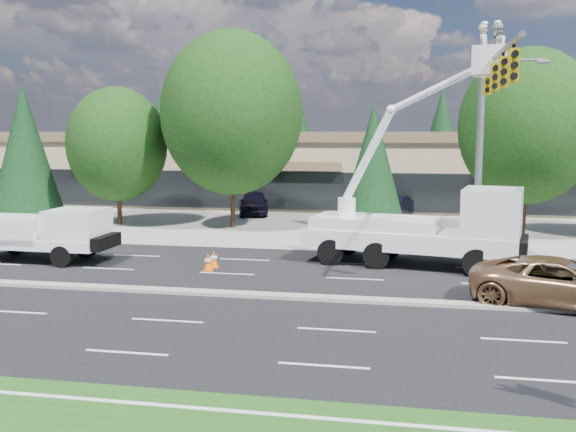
% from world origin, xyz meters
% --- Properties ---
extents(ground, '(140.00, 140.00, 0.00)m').
position_xyz_m(ground, '(0.00, 0.00, 0.00)').
color(ground, black).
rests_on(ground, ground).
extents(concrete_apron, '(140.00, 22.00, 0.01)m').
position_xyz_m(concrete_apron, '(0.00, 20.00, 0.01)').
color(concrete_apron, gray).
rests_on(concrete_apron, ground).
extents(road_median, '(120.00, 0.55, 0.12)m').
position_xyz_m(road_median, '(0.00, 0.00, 0.06)').
color(road_median, gray).
rests_on(road_median, ground).
extents(strip_mall, '(50.40, 15.40, 5.50)m').
position_xyz_m(strip_mall, '(0.00, 29.97, 2.83)').
color(strip_mall, tan).
rests_on(strip_mall, ground).
extents(tree_front_b, '(4.27, 4.27, 8.42)m').
position_xyz_m(tree_front_b, '(-16.00, 15.00, 4.51)').
color(tree_front_b, '#332114').
rests_on(tree_front_b, ground).
extents(tree_front_c, '(5.87, 5.87, 8.15)m').
position_xyz_m(tree_front_c, '(-10.00, 15.00, 4.77)').
color(tree_front_c, '#332114').
rests_on(tree_front_c, ground).
extents(tree_front_d, '(8.08, 8.08, 11.21)m').
position_xyz_m(tree_front_d, '(-3.00, 15.00, 6.56)').
color(tree_front_d, '#332114').
rests_on(tree_front_d, ground).
extents(tree_front_e, '(3.57, 3.57, 7.04)m').
position_xyz_m(tree_front_e, '(5.00, 15.00, 3.78)').
color(tree_front_e, '#332114').
rests_on(tree_front_e, ground).
extents(tree_front_f, '(7.13, 7.13, 9.90)m').
position_xyz_m(tree_front_f, '(13.00, 15.00, 5.79)').
color(tree_front_f, '#332114').
rests_on(tree_front_f, ground).
extents(tree_back_a, '(4.71, 4.71, 9.29)m').
position_xyz_m(tree_back_a, '(-18.00, 42.00, 4.98)').
color(tree_back_a, '#332114').
rests_on(tree_back_a, ground).
extents(tree_back_b, '(5.23, 5.23, 10.31)m').
position_xyz_m(tree_back_b, '(-4.00, 42.00, 5.53)').
color(tree_back_b, '#332114').
rests_on(tree_back_b, ground).
extents(tree_back_c, '(4.84, 4.84, 9.54)m').
position_xyz_m(tree_back_c, '(10.00, 42.00, 5.12)').
color(tree_back_c, '#332114').
rests_on(tree_back_c, ground).
extents(signal_mast, '(2.76, 10.16, 9.00)m').
position_xyz_m(signal_mast, '(10.03, 7.04, 6.06)').
color(signal_mast, gray).
rests_on(signal_mast, ground).
extents(utility_pickup, '(6.00, 2.49, 2.28)m').
position_xyz_m(utility_pickup, '(-8.23, 4.19, 0.94)').
color(utility_pickup, white).
rests_on(utility_pickup, ground).
extents(bucket_truck, '(9.11, 4.29, 9.72)m').
position_xyz_m(bucket_truck, '(7.88, 6.02, 2.12)').
color(bucket_truck, white).
rests_on(bucket_truck, ground).
extents(traffic_cone_b, '(0.40, 0.40, 0.70)m').
position_xyz_m(traffic_cone_b, '(-0.90, 3.62, 0.34)').
color(traffic_cone_b, '#FF6508').
rests_on(traffic_cone_b, ground).
extents(traffic_cone_c, '(0.40, 0.40, 0.70)m').
position_xyz_m(traffic_cone_c, '(-0.87, 4.28, 0.34)').
color(traffic_cone_c, '#FF6508').
rests_on(traffic_cone_c, ground).
extents(minivan, '(6.00, 3.88, 1.54)m').
position_xyz_m(minivan, '(11.72, 0.60, 0.77)').
color(minivan, '#8E6544').
rests_on(minivan, ground).
extents(parked_car_west, '(2.85, 4.94, 1.58)m').
position_xyz_m(parked_car_west, '(-3.19, 21.00, 0.79)').
color(parked_car_west, black).
rests_on(parked_car_west, ground).
extents(parked_car_east, '(2.81, 5.05, 1.58)m').
position_xyz_m(parked_car_east, '(5.93, 19.15, 0.79)').
color(parked_car_east, black).
rests_on(parked_car_east, ground).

